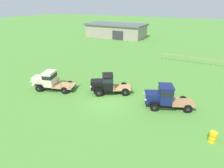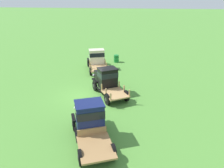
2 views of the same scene
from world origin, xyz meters
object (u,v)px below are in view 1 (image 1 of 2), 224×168
object	(u,v)px
oil_drum_beside_row	(213,137)
vintage_truck_midrow_center	(163,96)
farm_shed	(116,30)
oil_drum_near_fence	(46,76)
vintage_truck_foreground_near	(49,80)
vintage_truck_second_in_line	(106,84)

from	to	relation	value
oil_drum_beside_row	vintage_truck_midrow_center	bearing A→B (deg)	144.90
farm_shed	oil_drum_near_fence	world-z (taller)	farm_shed
vintage_truck_foreground_near	oil_drum_near_fence	world-z (taller)	vintage_truck_foreground_near
vintage_truck_second_in_line	oil_drum_beside_row	bearing A→B (deg)	-15.94
oil_drum_beside_row	farm_shed	bearing A→B (deg)	125.94
vintage_truck_foreground_near	vintage_truck_midrow_center	bearing A→B (deg)	10.00
vintage_truck_second_in_line	vintage_truck_foreground_near	bearing A→B (deg)	-160.96
vintage_truck_foreground_near	oil_drum_beside_row	xyz separation A→B (m)	(16.93, -0.80, -0.69)
vintage_truck_foreground_near	farm_shed	bearing A→B (deg)	104.04
vintage_truck_second_in_line	oil_drum_beside_row	xyz separation A→B (m)	(10.54, -3.01, -0.75)
vintage_truck_foreground_near	vintage_truck_second_in_line	world-z (taller)	vintage_truck_second_in_line
vintage_truck_foreground_near	oil_drum_beside_row	world-z (taller)	vintage_truck_foreground_near
vintage_truck_second_in_line	vintage_truck_midrow_center	bearing A→B (deg)	0.18
farm_shed	oil_drum_beside_row	xyz separation A→B (m)	(25.54, -35.23, -1.51)
farm_shed	oil_drum_beside_row	bearing A→B (deg)	-54.06
farm_shed	oil_drum_near_fence	size ratio (longest dim) A/B	18.95
vintage_truck_foreground_near	oil_drum_near_fence	bearing A→B (deg)	144.58
farm_shed	vintage_truck_midrow_center	bearing A→B (deg)	-56.61
vintage_truck_midrow_center	vintage_truck_second_in_line	bearing A→B (deg)	-179.82
vintage_truck_foreground_near	vintage_truck_second_in_line	xyz separation A→B (m)	(6.39, 2.21, 0.06)
vintage_truck_second_in_line	vintage_truck_midrow_center	world-z (taller)	vintage_truck_midrow_center
vintage_truck_foreground_near	oil_drum_beside_row	bearing A→B (deg)	-2.72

